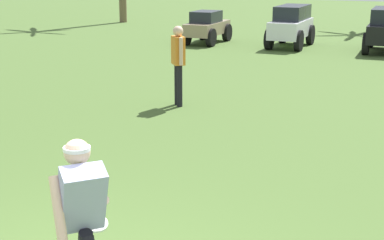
{
  "coord_description": "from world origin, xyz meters",
  "views": [
    {
      "loc": [
        2.68,
        -3.44,
        2.77
      ],
      "look_at": [
        0.1,
        2.91,
        0.9
      ],
      "focal_mm": 55.0,
      "sensor_mm": 36.0,
      "label": 1
    }
  ],
  "objects": [
    {
      "name": "parked_car_slot_b",
      "position": [
        -1.59,
        15.77,
        0.72
      ],
      "size": [
        1.2,
        2.42,
        1.34
      ],
      "color": "silver",
      "rests_on": "ground_plane"
    },
    {
      "name": "teammate_near_sideline",
      "position": [
        -1.79,
        6.89,
        0.94
      ],
      "size": [
        0.37,
        0.43,
        1.56
      ],
      "color": "black",
      "rests_on": "ground_plane"
    },
    {
      "name": "frisbee_in_flight",
      "position": [
        0.05,
        0.69,
        0.51
      ],
      "size": [
        0.33,
        0.33,
        0.11
      ],
      "color": "white"
    },
    {
      "name": "frisbee_thrower",
      "position": [
        0.28,
        0.19,
        0.8
      ],
      "size": [
        0.73,
        0.95,
        1.42
      ],
      "color": "black",
      "rests_on": "ground_plane"
    },
    {
      "name": "parked_car_slot_a",
      "position": [
        -4.46,
        15.55,
        0.56
      ],
      "size": [
        1.13,
        2.22,
        1.1
      ],
      "color": "#998466",
      "rests_on": "ground_plane"
    }
  ]
}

